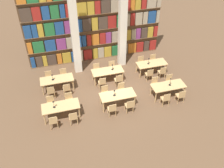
% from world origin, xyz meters
% --- Properties ---
extents(ground_plane, '(40.00, 40.00, 0.00)m').
position_xyz_m(ground_plane, '(0.00, 0.00, 0.00)').
color(ground_plane, brown).
extents(bookshelf_bank, '(9.25, 0.35, 5.50)m').
position_xyz_m(bookshelf_bank, '(-0.00, 3.99, 2.67)').
color(bookshelf_bank, brown).
rests_on(bookshelf_bank, ground_plane).
extents(pillar_left, '(0.46, 0.46, 6.00)m').
position_xyz_m(pillar_left, '(-1.52, 2.79, 3.00)').
color(pillar_left, silver).
rests_on(pillar_left, ground_plane).
extents(pillar_center, '(0.46, 0.46, 6.00)m').
position_xyz_m(pillar_center, '(1.52, 2.79, 3.00)').
color(pillar_center, silver).
rests_on(pillar_center, ground_plane).
extents(reading_table_0, '(1.95, 0.84, 0.77)m').
position_xyz_m(reading_table_0, '(-3.11, -1.25, 0.68)').
color(reading_table_0, tan).
rests_on(reading_table_0, ground_plane).
extents(chair_0, '(0.42, 0.40, 0.88)m').
position_xyz_m(chair_0, '(-3.59, -1.95, 0.48)').
color(chair_0, tan).
rests_on(chair_0, ground_plane).
extents(chair_1, '(0.42, 0.40, 0.88)m').
position_xyz_m(chair_1, '(-3.59, -0.54, 0.48)').
color(chair_1, tan).
rests_on(chair_1, ground_plane).
extents(chair_2, '(0.42, 0.40, 0.88)m').
position_xyz_m(chair_2, '(-2.59, -1.95, 0.48)').
color(chair_2, tan).
rests_on(chair_2, ground_plane).
extents(chair_3, '(0.42, 0.40, 0.88)m').
position_xyz_m(chair_3, '(-2.59, -0.54, 0.48)').
color(chair_3, tan).
rests_on(chair_3, ground_plane).
extents(desk_lamp_0, '(0.14, 0.14, 0.44)m').
position_xyz_m(desk_lamp_0, '(-3.43, -1.26, 1.07)').
color(desk_lamp_0, black).
rests_on(desk_lamp_0, reading_table_0).
extents(reading_table_1, '(1.95, 0.84, 0.77)m').
position_xyz_m(reading_table_1, '(0.01, -1.20, 0.68)').
color(reading_table_1, tan).
rests_on(reading_table_1, ground_plane).
extents(chair_4, '(0.42, 0.40, 0.88)m').
position_xyz_m(chair_4, '(-0.51, -1.91, 0.48)').
color(chair_4, tan).
rests_on(chair_4, ground_plane).
extents(chair_5, '(0.42, 0.40, 0.88)m').
position_xyz_m(chair_5, '(-0.51, -0.50, 0.48)').
color(chair_5, tan).
rests_on(chair_5, ground_plane).
extents(chair_6, '(0.42, 0.40, 0.88)m').
position_xyz_m(chair_6, '(0.47, -1.91, 0.48)').
color(chair_6, tan).
rests_on(chair_6, ground_plane).
extents(chair_7, '(0.42, 0.40, 0.88)m').
position_xyz_m(chair_7, '(0.47, -0.50, 0.48)').
color(chair_7, tan).
rests_on(chair_7, ground_plane).
extents(desk_lamp_1, '(0.14, 0.14, 0.39)m').
position_xyz_m(desk_lamp_1, '(-0.17, -1.21, 1.04)').
color(desk_lamp_1, black).
rests_on(desk_lamp_1, reading_table_1).
extents(reading_table_2, '(1.95, 0.84, 0.77)m').
position_xyz_m(reading_table_2, '(3.06, -1.23, 0.68)').
color(reading_table_2, tan).
rests_on(reading_table_2, ground_plane).
extents(chair_8, '(0.42, 0.40, 0.88)m').
position_xyz_m(chair_8, '(2.58, -1.93, 0.48)').
color(chair_8, tan).
rests_on(chair_8, ground_plane).
extents(chair_9, '(0.42, 0.40, 0.88)m').
position_xyz_m(chair_9, '(2.58, -0.53, 0.48)').
color(chair_9, tan).
rests_on(chair_9, ground_plane).
extents(chair_10, '(0.42, 0.40, 0.88)m').
position_xyz_m(chair_10, '(3.52, -1.93, 0.48)').
color(chair_10, tan).
rests_on(chair_10, ground_plane).
extents(chair_11, '(0.42, 0.40, 0.88)m').
position_xyz_m(chair_11, '(3.52, -0.53, 0.48)').
color(chair_11, tan).
rests_on(chair_11, ground_plane).
extents(desk_lamp_2, '(0.14, 0.14, 0.50)m').
position_xyz_m(desk_lamp_2, '(3.15, -1.22, 1.11)').
color(desk_lamp_2, black).
rests_on(desk_lamp_2, reading_table_2).
extents(reading_table_3, '(1.95, 0.84, 0.77)m').
position_xyz_m(reading_table_3, '(-3.05, 1.15, 0.68)').
color(reading_table_3, tan).
rests_on(reading_table_3, ground_plane).
extents(chair_12, '(0.42, 0.40, 0.88)m').
position_xyz_m(chair_12, '(-3.50, 0.45, 0.48)').
color(chair_12, tan).
rests_on(chair_12, ground_plane).
extents(chair_13, '(0.42, 0.40, 0.88)m').
position_xyz_m(chair_13, '(-3.50, 1.85, 0.48)').
color(chair_13, tan).
rests_on(chair_13, ground_plane).
extents(chair_14, '(0.42, 0.40, 0.88)m').
position_xyz_m(chair_14, '(-2.59, 0.45, 0.48)').
color(chair_14, tan).
rests_on(chair_14, ground_plane).
extents(chair_15, '(0.42, 0.40, 0.88)m').
position_xyz_m(chair_15, '(-2.59, 1.85, 0.48)').
color(chair_15, tan).
rests_on(chair_15, ground_plane).
extents(desk_lamp_3, '(0.14, 0.14, 0.40)m').
position_xyz_m(desk_lamp_3, '(-3.28, 1.14, 1.04)').
color(desk_lamp_3, black).
rests_on(desk_lamp_3, reading_table_3).
extents(reading_table_4, '(1.95, 0.84, 0.77)m').
position_xyz_m(reading_table_4, '(0.08, 1.15, 0.68)').
color(reading_table_4, tan).
rests_on(reading_table_4, ground_plane).
extents(chair_16, '(0.42, 0.40, 0.88)m').
position_xyz_m(chair_16, '(-0.45, 0.45, 0.48)').
color(chair_16, tan).
rests_on(chair_16, ground_plane).
extents(chair_17, '(0.42, 0.40, 0.88)m').
position_xyz_m(chair_17, '(-0.45, 1.86, 0.48)').
color(chair_17, tan).
rests_on(chair_17, ground_plane).
extents(chair_18, '(0.42, 0.40, 0.88)m').
position_xyz_m(chair_18, '(0.57, 0.45, 0.48)').
color(chair_18, tan).
rests_on(chair_18, ground_plane).
extents(chair_19, '(0.42, 0.40, 0.88)m').
position_xyz_m(chair_19, '(0.57, 1.86, 0.48)').
color(chair_19, tan).
rests_on(chair_19, ground_plane).
extents(desk_lamp_4, '(0.14, 0.14, 0.39)m').
position_xyz_m(desk_lamp_4, '(0.40, 1.19, 1.03)').
color(desk_lamp_4, black).
rests_on(desk_lamp_4, reading_table_4).
extents(reading_table_5, '(1.95, 0.84, 0.77)m').
position_xyz_m(reading_table_5, '(3.05, 1.17, 0.68)').
color(reading_table_5, tan).
rests_on(reading_table_5, ground_plane).
extents(chair_20, '(0.42, 0.40, 0.88)m').
position_xyz_m(chair_20, '(2.61, 0.47, 0.48)').
color(chair_20, tan).
rests_on(chair_20, ground_plane).
extents(chair_21, '(0.42, 0.40, 0.88)m').
position_xyz_m(chair_21, '(2.61, 1.88, 0.48)').
color(chair_21, tan).
rests_on(chair_21, ground_plane).
extents(chair_22, '(0.42, 0.40, 0.88)m').
position_xyz_m(chair_22, '(3.49, 0.47, 0.48)').
color(chair_22, tan).
rests_on(chair_22, ground_plane).
extents(chair_23, '(0.42, 0.40, 0.88)m').
position_xyz_m(chair_23, '(3.49, 1.88, 0.48)').
color(chair_23, tan).
rests_on(chair_23, ground_plane).
extents(desk_lamp_5, '(0.14, 0.14, 0.45)m').
position_xyz_m(desk_lamp_5, '(2.81, 1.17, 1.08)').
color(desk_lamp_5, black).
rests_on(desk_lamp_5, reading_table_5).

